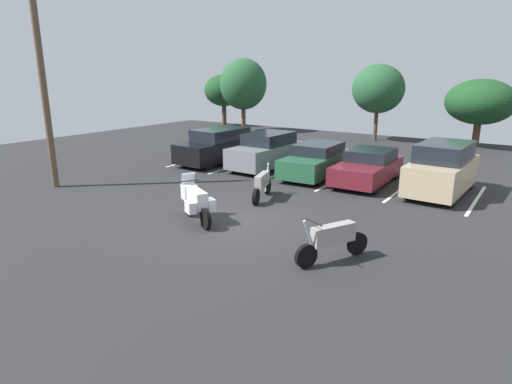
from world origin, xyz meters
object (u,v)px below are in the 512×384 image
(motorcycle_second, at_px, (333,239))
(motorcycle_third, at_px, (262,184))
(car_black, at_px, (217,146))
(car_maroon, at_px, (368,167))
(car_tan, at_px, (442,169))
(motorcycle_touring, at_px, (195,201))
(utility_pole, at_px, (43,82))
(car_grey, at_px, (266,151))
(car_green, at_px, (317,160))

(motorcycle_second, distance_m, motorcycle_third, 5.82)
(motorcycle_third, bearing_deg, motorcycle_second, -39.18)
(car_black, xyz_separation_m, car_maroon, (8.09, 0.23, -0.19))
(car_maroon, relative_size, car_tan, 0.99)
(motorcycle_touring, relative_size, utility_pole, 0.24)
(motorcycle_second, relative_size, motorcycle_third, 0.98)
(motorcycle_touring, distance_m, motorcycle_third, 3.32)
(motorcycle_touring, distance_m, car_black, 9.33)
(motorcycle_touring, bearing_deg, car_grey, 107.06)
(car_tan, height_order, utility_pole, utility_pole)
(car_maroon, bearing_deg, motorcycle_second, -75.75)
(motorcycle_touring, xyz_separation_m, motorcycle_second, (4.89, -0.38, -0.10))
(car_grey, xyz_separation_m, car_green, (2.82, -0.10, -0.13))
(car_green, xyz_separation_m, utility_pole, (-8.15, -7.87, 3.50))
(car_tan, bearing_deg, motorcycle_second, -96.13)
(motorcycle_second, bearing_deg, utility_pole, 178.30)
(car_tan, bearing_deg, motorcycle_touring, -126.31)
(car_grey, bearing_deg, car_black, -174.22)
(motorcycle_third, distance_m, car_black, 7.18)
(car_maroon, height_order, car_tan, car_tan)
(motorcycle_second, bearing_deg, motorcycle_touring, 175.61)
(motorcycle_touring, relative_size, motorcycle_second, 0.95)
(car_maroon, bearing_deg, car_grey, 179.40)
(motorcycle_second, distance_m, car_grey, 11.11)
(utility_pole, bearing_deg, car_tan, 30.10)
(motorcycle_second, relative_size, car_grey, 0.48)
(car_tan, distance_m, utility_pole, 16.00)
(motorcycle_touring, relative_size, car_tan, 0.45)
(utility_pole, bearing_deg, car_grey, 56.18)
(car_black, relative_size, car_grey, 1.07)
(car_green, distance_m, utility_pole, 11.86)
(motorcycle_third, bearing_deg, car_maroon, 62.46)
(motorcycle_second, distance_m, car_black, 12.99)
(car_grey, height_order, utility_pole, utility_pole)
(motorcycle_second, xyz_separation_m, car_maroon, (-2.10, 8.28, 0.11))
(motorcycle_touring, height_order, utility_pole, utility_pole)
(motorcycle_third, relative_size, car_green, 0.46)
(motorcycle_third, xyz_separation_m, utility_pole, (-8.16, -3.30, 3.66))
(motorcycle_second, bearing_deg, car_green, 118.72)
(motorcycle_second, xyz_separation_m, car_grey, (-7.33, 8.34, 0.28))
(car_black, distance_m, car_tan, 11.08)
(motorcycle_third, bearing_deg, utility_pole, -157.99)
(car_grey, distance_m, car_tan, 8.22)
(car_black, xyz_separation_m, car_grey, (2.86, 0.29, -0.02))
(utility_pole, bearing_deg, motorcycle_second, -1.70)
(motorcycle_touring, height_order, motorcycle_second, motorcycle_touring)
(motorcycle_touring, bearing_deg, car_maroon, 70.60)
(car_maroon, xyz_separation_m, car_tan, (2.99, -0.05, 0.29))
(motorcycle_second, distance_m, car_tan, 8.29)
(motorcycle_second, height_order, car_black, car_black)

